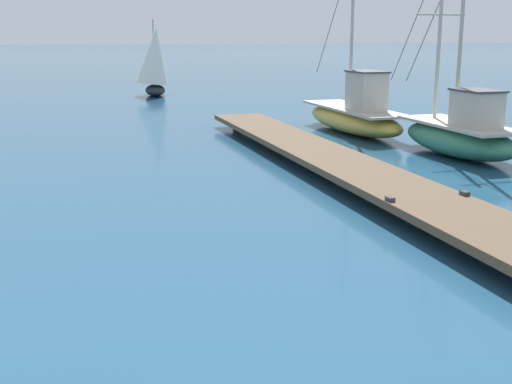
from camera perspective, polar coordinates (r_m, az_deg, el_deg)
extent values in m
cube|color=brown|center=(16.57, 7.39, 2.41)|extent=(3.37, 19.97, 0.16)
cylinder|color=brown|center=(12.38, 16.71, -2.94)|extent=(0.36, 0.36, 0.29)
cylinder|color=brown|center=(16.62, 7.37, 1.65)|extent=(0.36, 0.36, 0.29)
cylinder|color=brown|center=(21.18, 1.91, 4.31)|extent=(0.36, 0.36, 0.29)
cylinder|color=brown|center=(25.89, -1.61, 5.99)|extent=(0.36, 0.36, 0.29)
cube|color=#333338|center=(12.71, 11.36, -0.59)|extent=(0.14, 0.21, 0.08)
cube|color=#333338|center=(13.53, 17.36, -0.10)|extent=(0.14, 0.21, 0.08)
ellipsoid|color=#337556|center=(20.31, 16.89, 4.29)|extent=(2.27, 5.01, 0.96)
cube|color=#B2AD9E|center=(20.25, 16.97, 5.52)|extent=(2.01, 4.51, 0.08)
cube|color=#B7B2A8|center=(19.60, 18.28, 6.72)|extent=(1.03, 1.40, 0.97)
cube|color=#3D3D42|center=(19.55, 18.39, 8.21)|extent=(1.12, 1.51, 0.06)
cylinder|color=#B2ADA3|center=(20.28, 17.13, 13.41)|extent=(0.11, 0.11, 5.48)
cylinder|color=#333338|center=(21.53, 14.90, 14.26)|extent=(0.29, 2.84, 4.06)
cylinder|color=#B2ADA3|center=(21.19, 15.41, 13.30)|extent=(0.11, 0.11, 5.33)
cylinder|color=#B2ADA3|center=(21.20, 15.48, 14.38)|extent=(1.64, 0.21, 0.06)
cylinder|color=#333338|center=(22.42, 13.42, 14.08)|extent=(0.28, 2.76, 3.94)
ellipsoid|color=gold|center=(24.31, 8.27, 6.09)|extent=(2.40, 6.56, 0.90)
cube|color=#B2AD9E|center=(24.26, 8.30, 7.05)|extent=(2.12, 5.90, 0.08)
cube|color=#B7B2A8|center=(23.34, 9.40, 8.44)|extent=(1.08, 1.47, 1.29)
cube|color=#3D3D42|center=(23.29, 9.46, 10.09)|extent=(1.17, 1.58, 0.06)
cylinder|color=#B2ADA3|center=(24.41, 8.21, 14.12)|extent=(0.11, 0.11, 5.89)
cylinder|color=#333338|center=(25.86, 6.66, 14.77)|extent=(0.31, 3.05, 4.36)
ellipsoid|color=black|center=(38.78, -8.59, 8.59)|extent=(1.24, 3.60, 0.60)
cylinder|color=#B2ADA3|center=(38.76, -8.70, 11.69)|extent=(0.08, 0.08, 3.59)
cone|color=silver|center=(38.42, -8.68, 11.41)|extent=(2.16, 1.86, 3.22)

